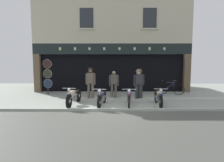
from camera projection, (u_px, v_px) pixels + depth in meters
name	position (u px, v px, depth m)	size (l,w,h in m)	color
ground	(111.00, 119.00, 7.31)	(22.72, 22.00, 0.18)	gray
shop_facade	(112.00, 65.00, 15.03)	(11.02, 4.42, 6.78)	black
motorcycle_left	(74.00, 96.00, 9.37)	(0.62, 2.11, 0.93)	black
motorcycle_center_left	(102.00, 97.00, 9.22)	(0.62, 1.95, 0.90)	black
motorcycle_center	(129.00, 97.00, 9.22)	(0.62, 1.98, 0.91)	black
motorcycle_center_right	(158.00, 97.00, 9.28)	(0.62, 1.98, 0.92)	black
salesman_left	(91.00, 81.00, 11.03)	(0.56, 0.35, 1.75)	brown
shopkeeper_center	(114.00, 83.00, 11.24)	(0.56, 0.26, 1.56)	#47423D
salesman_right	(139.00, 82.00, 11.03)	(0.56, 0.36, 1.69)	#2D2D33
assistant_far_right	(138.00, 82.00, 10.97)	(0.55, 0.37, 1.66)	#2D2D33
tyre_sign_pole	(47.00, 74.00, 12.12)	(0.56, 0.07, 2.29)	#232328
advert_board_near	(135.00, 66.00, 13.45)	(0.68, 0.03, 0.92)	silver
leaning_bicycle	(171.00, 89.00, 12.36)	(1.65, 0.61, 0.93)	black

